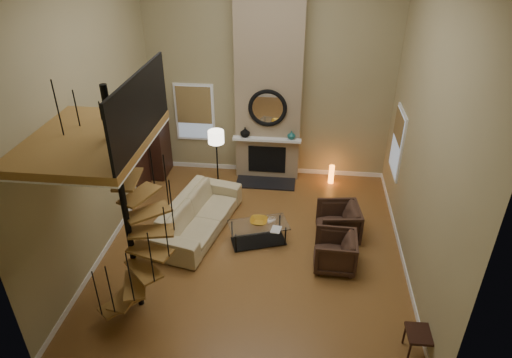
# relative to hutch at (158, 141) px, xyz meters

# --- Properties ---
(ground) EXTENTS (6.00, 6.50, 0.01)m
(ground) POSITION_rel_hutch_xyz_m (2.80, -2.78, -0.95)
(ground) COLOR #9C6932
(ground) RESTS_ON ground
(back_wall) EXTENTS (6.00, 0.02, 5.50)m
(back_wall) POSITION_rel_hutch_xyz_m (2.80, 0.47, 1.80)
(back_wall) COLOR #9B8E64
(back_wall) RESTS_ON ground
(front_wall) EXTENTS (6.00, 0.02, 5.50)m
(front_wall) POSITION_rel_hutch_xyz_m (2.80, -6.03, 1.80)
(front_wall) COLOR #9B8E64
(front_wall) RESTS_ON ground
(left_wall) EXTENTS (0.02, 6.50, 5.50)m
(left_wall) POSITION_rel_hutch_xyz_m (-0.20, -2.78, 1.80)
(left_wall) COLOR #9B8E64
(left_wall) RESTS_ON ground
(right_wall) EXTENTS (0.02, 6.50, 5.50)m
(right_wall) POSITION_rel_hutch_xyz_m (5.80, -2.78, 1.80)
(right_wall) COLOR #9B8E64
(right_wall) RESTS_ON ground
(baseboard_back) EXTENTS (6.00, 0.02, 0.12)m
(baseboard_back) POSITION_rel_hutch_xyz_m (2.80, 0.46, -0.89)
(baseboard_back) COLOR white
(baseboard_back) RESTS_ON ground
(baseboard_left) EXTENTS (0.02, 6.50, 0.12)m
(baseboard_left) POSITION_rel_hutch_xyz_m (-0.19, -2.78, -0.89)
(baseboard_left) COLOR white
(baseboard_left) RESTS_ON ground
(baseboard_right) EXTENTS (0.02, 6.50, 0.12)m
(baseboard_right) POSITION_rel_hutch_xyz_m (5.79, -2.78, -0.89)
(baseboard_right) COLOR white
(baseboard_right) RESTS_ON ground
(chimney_breast) EXTENTS (1.60, 0.38, 5.50)m
(chimney_breast) POSITION_rel_hutch_xyz_m (2.80, 0.28, 1.80)
(chimney_breast) COLOR #8E795C
(chimney_breast) RESTS_ON ground
(hearth) EXTENTS (1.50, 0.60, 0.04)m
(hearth) POSITION_rel_hutch_xyz_m (2.80, -0.21, -0.93)
(hearth) COLOR black
(hearth) RESTS_ON ground
(firebox) EXTENTS (0.95, 0.02, 0.72)m
(firebox) POSITION_rel_hutch_xyz_m (2.80, 0.08, -0.40)
(firebox) COLOR black
(firebox) RESTS_ON chimney_breast
(mantel) EXTENTS (1.70, 0.18, 0.06)m
(mantel) POSITION_rel_hutch_xyz_m (2.80, -0.00, 0.20)
(mantel) COLOR white
(mantel) RESTS_ON chimney_breast
(mirror_frame) EXTENTS (0.94, 0.10, 0.94)m
(mirror_frame) POSITION_rel_hutch_xyz_m (2.80, 0.06, 1.00)
(mirror_frame) COLOR black
(mirror_frame) RESTS_ON chimney_breast
(mirror_disc) EXTENTS (0.80, 0.01, 0.80)m
(mirror_disc) POSITION_rel_hutch_xyz_m (2.80, 0.07, 1.00)
(mirror_disc) COLOR white
(mirror_disc) RESTS_ON chimney_breast
(vase_left) EXTENTS (0.24, 0.24, 0.25)m
(vase_left) POSITION_rel_hutch_xyz_m (2.25, 0.04, 0.35)
(vase_left) COLOR black
(vase_left) RESTS_ON mantel
(vase_right) EXTENTS (0.20, 0.20, 0.21)m
(vase_right) POSITION_rel_hutch_xyz_m (3.40, 0.04, 0.33)
(vase_right) COLOR #195856
(vase_right) RESTS_ON mantel
(window_back) EXTENTS (1.02, 0.06, 1.52)m
(window_back) POSITION_rel_hutch_xyz_m (0.90, 0.44, 0.67)
(window_back) COLOR white
(window_back) RESTS_ON back_wall
(window_right) EXTENTS (0.06, 1.02, 1.52)m
(window_right) POSITION_rel_hutch_xyz_m (5.77, -0.78, 0.68)
(window_right) COLOR white
(window_right) RESTS_ON right_wall
(entry_door) EXTENTS (0.10, 1.05, 2.16)m
(entry_door) POSITION_rel_hutch_xyz_m (-0.16, -0.98, 0.10)
(entry_door) COLOR white
(entry_door) RESTS_ON ground
(loft) EXTENTS (1.70, 2.20, 1.09)m
(loft) POSITION_rel_hutch_xyz_m (0.75, -4.58, 2.29)
(loft) COLOR olive
(loft) RESTS_ON left_wall
(spiral_stair) EXTENTS (1.47, 1.47, 4.06)m
(spiral_stair) POSITION_rel_hutch_xyz_m (1.02, -4.57, 0.83)
(spiral_stair) COLOR black
(spiral_stair) RESTS_ON ground
(hutch) EXTENTS (0.39, 0.83, 1.86)m
(hutch) POSITION_rel_hutch_xyz_m (0.00, 0.00, 0.00)
(hutch) COLOR black
(hutch) RESTS_ON ground
(sofa) EXTENTS (1.54, 2.74, 0.76)m
(sofa) POSITION_rel_hutch_xyz_m (1.55, -2.31, -0.55)
(sofa) COLOR #C1B286
(sofa) RESTS_ON ground
(armchair_near) EXTENTS (0.96, 0.94, 0.78)m
(armchair_near) POSITION_rel_hutch_xyz_m (4.60, -2.20, -0.60)
(armchair_near) COLOR #3A251B
(armchair_near) RESTS_ON ground
(armchair_far) EXTENTS (0.82, 0.80, 0.73)m
(armchair_far) POSITION_rel_hutch_xyz_m (4.49, -3.19, -0.60)
(armchair_far) COLOR #3A251B
(armchair_far) RESTS_ON ground
(coffee_table) EXTENTS (1.34, 0.97, 0.45)m
(coffee_table) POSITION_rel_hutch_xyz_m (2.87, -2.61, -0.67)
(coffee_table) COLOR silver
(coffee_table) RESTS_ON ground
(bowl) EXTENTS (0.37, 0.37, 0.09)m
(bowl) POSITION_rel_hutch_xyz_m (2.87, -2.56, -0.45)
(bowl) COLOR #C48C22
(bowl) RESTS_ON coffee_table
(book) EXTENTS (0.23, 0.29, 0.03)m
(book) POSITION_rel_hutch_xyz_m (3.22, -2.76, -0.49)
(book) COLOR gray
(book) RESTS_ON coffee_table
(floor_lamp) EXTENTS (0.37, 0.37, 1.70)m
(floor_lamp) POSITION_rel_hutch_xyz_m (1.70, -0.84, 0.46)
(floor_lamp) COLOR black
(floor_lamp) RESTS_ON ground
(accent_lamp) EXTENTS (0.14, 0.14, 0.49)m
(accent_lamp) POSITION_rel_hutch_xyz_m (4.45, 0.03, -0.70)
(accent_lamp) COLOR orange
(accent_lamp) RESTS_ON ground
(side_chair) EXTENTS (0.45, 0.44, 0.95)m
(side_chair) POSITION_rel_hutch_xyz_m (5.74, -5.12, -0.42)
(side_chair) COLOR black
(side_chair) RESTS_ON ground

